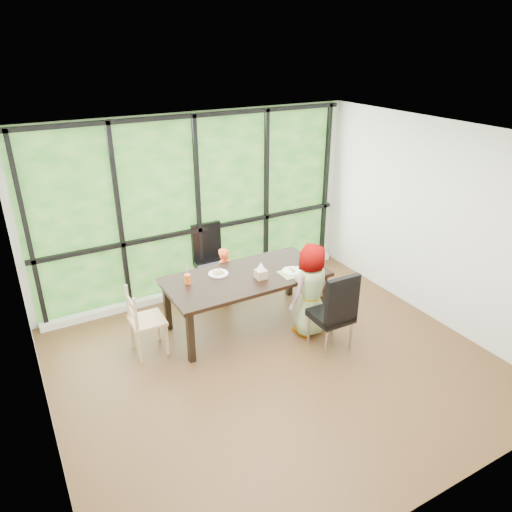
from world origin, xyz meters
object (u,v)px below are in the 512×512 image
child_toddler (226,277)px  green_cup (310,266)px  child_older (310,290)px  tissue_box (261,274)px  chair_window_leather (212,261)px  white_mug (306,256)px  chair_end_beech (147,320)px  plate_far (218,274)px  dining_table (246,300)px  plate_near (292,271)px  orange_cup (188,279)px  chair_interior_leather (331,310)px

child_toddler → green_cup: size_ratio=8.22×
child_older → tissue_box: (-0.50, 0.41, 0.18)m
chair_window_leather → white_mug: size_ratio=12.52×
chair_end_beech → plate_far: chair_end_beech is taller
dining_table → green_cup: green_cup is taller
chair_end_beech → tissue_box: (1.49, -0.20, 0.36)m
chair_window_leather → green_cup: (0.87, -1.30, 0.26)m
child_older → plate_near: size_ratio=4.82×
chair_end_beech → white_mug: 2.36m
chair_end_beech → white_mug: (2.34, -0.00, 0.34)m
chair_window_leather → white_mug: bearing=-44.1°
child_toddler → plate_near: size_ratio=3.42×
chair_window_leather → green_cup: bearing=-55.4°
plate_far → orange_cup: 0.46m
orange_cup → tissue_box: (0.89, -0.33, -0.00)m
chair_interior_leather → plate_far: (-0.97, 1.20, 0.22)m
dining_table → plate_near: plate_near is taller
plate_near → child_older: bearing=-84.5°
chair_interior_leather → child_toddler: chair_interior_leather is taller
child_toddler → orange_cup: (-0.75, -0.45, 0.36)m
chair_end_beech → child_older: 2.08m
child_older → white_mug: 0.72m
chair_interior_leather → chair_end_beech: bearing=-26.0°
chair_interior_leather → orange_cup: (-1.42, 1.15, 0.27)m
orange_cup → green_cup: size_ratio=1.14×
dining_table → chair_interior_leather: (0.67, -0.99, 0.17)m
chair_end_beech → white_mug: size_ratio=10.43×
chair_window_leather → plate_far: bearing=-107.6°
child_older → chair_end_beech: bearing=-29.9°
plate_far → orange_cup: bearing=-174.2°
dining_table → chair_end_beech: bearing=178.4°
chair_end_beech → child_older: size_ratio=0.71×
dining_table → plate_far: (-0.30, 0.21, 0.38)m
chair_interior_leather → white_mug: chair_interior_leather is taller
chair_window_leather → chair_end_beech: chair_window_leather is taller
chair_end_beech → green_cup: chair_end_beech is taller
plate_near → green_cup: green_cup is taller
chair_window_leather → chair_end_beech: (-1.33, -1.00, -0.09)m
plate_near → tissue_box: tissue_box is taller
orange_cup → plate_near: bearing=-15.0°
chair_window_leather → child_older: bearing=-67.0°
plate_near → chair_end_beech: bearing=173.1°
dining_table → child_toddler: (0.00, 0.61, 0.07)m
chair_interior_leather → orange_cup: bearing=-38.1°
dining_table → chair_window_leather: chair_window_leather is taller
child_toddler → tissue_box: size_ratio=6.47×
child_toddler → plate_near: bearing=-78.0°
chair_interior_leather → chair_end_beech: 2.27m
chair_interior_leather → child_older: (-0.04, 0.41, 0.09)m
dining_table → tissue_box: tissue_box is taller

